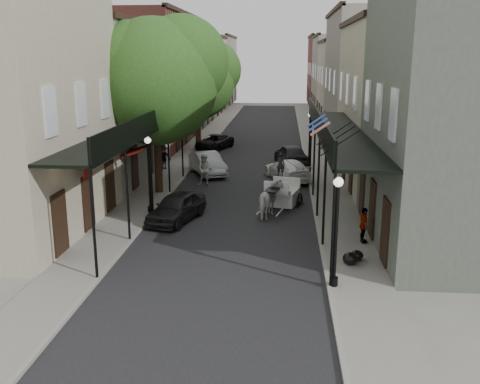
% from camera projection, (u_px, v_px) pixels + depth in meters
% --- Properties ---
extents(ground, '(140.00, 140.00, 0.00)m').
position_uv_depth(ground, '(219.00, 263.00, 20.12)').
color(ground, gray).
rests_on(ground, ground).
extents(road, '(8.00, 90.00, 0.01)m').
position_uv_depth(road, '(252.00, 161.00, 39.43)').
color(road, black).
rests_on(road, ground).
extents(sidewalk_left, '(2.20, 90.00, 0.12)m').
position_uv_depth(sidewalk_left, '(185.00, 159.00, 39.81)').
color(sidewalk_left, gray).
rests_on(sidewalk_left, ground).
extents(sidewalk_right, '(2.20, 90.00, 0.12)m').
position_uv_depth(sidewalk_right, '(320.00, 161.00, 39.01)').
color(sidewalk_right, gray).
rests_on(sidewalk_right, ground).
extents(building_row_left, '(5.00, 80.00, 10.50)m').
position_uv_depth(building_row_left, '(164.00, 82.00, 48.47)').
color(building_row_left, '#B2AA8E').
rests_on(building_row_left, ground).
extents(building_row_right, '(5.00, 80.00, 10.50)m').
position_uv_depth(building_row_right, '(356.00, 83.00, 47.09)').
color(building_row_right, gray).
rests_on(building_row_right, ground).
extents(gallery_left, '(2.20, 18.05, 4.88)m').
position_uv_depth(gallery_left, '(139.00, 129.00, 26.24)').
color(gallery_left, black).
rests_on(gallery_left, sidewalk_left).
extents(gallery_right, '(2.20, 18.05, 4.88)m').
position_uv_depth(gallery_right, '(335.00, 131.00, 25.47)').
color(gallery_right, black).
rests_on(gallery_right, sidewalk_right).
extents(tree_near, '(7.31, 6.80, 9.63)m').
position_uv_depth(tree_near, '(163.00, 76.00, 28.67)').
color(tree_near, '#382619').
rests_on(tree_near, sidewalk_left).
extents(tree_far, '(6.45, 6.00, 8.61)m').
position_uv_depth(tree_far, '(202.00, 78.00, 42.35)').
color(tree_far, '#382619').
rests_on(tree_far, sidewalk_left).
extents(lamppost_right_near, '(0.32, 0.32, 3.71)m').
position_uv_depth(lamppost_right_near, '(336.00, 231.00, 17.35)').
color(lamppost_right_near, black).
rests_on(lamppost_right_near, sidewalk_right).
extents(lamppost_left, '(0.32, 0.32, 3.71)m').
position_uv_depth(lamppost_left, '(149.00, 174.00, 25.73)').
color(lamppost_left, black).
rests_on(lamppost_left, sidewalk_left).
extents(lamppost_right_far, '(0.32, 0.32, 3.71)m').
position_uv_depth(lamppost_right_far, '(310.00, 138.00, 36.66)').
color(lamppost_right_far, black).
rests_on(lamppost_right_far, sidewalk_right).
extents(horse, '(1.38, 2.20, 1.73)m').
position_uv_depth(horse, '(271.00, 200.00, 25.55)').
color(horse, beige).
rests_on(horse, ground).
extents(carriage, '(2.13, 2.81, 2.89)m').
position_uv_depth(carriage, '(285.00, 182.00, 27.96)').
color(carriage, black).
rests_on(carriage, ground).
extents(pedestrian_walking, '(0.95, 0.76, 1.89)m').
position_uv_depth(pedestrian_walking, '(205.00, 170.00, 31.86)').
color(pedestrian_walking, beige).
rests_on(pedestrian_walking, ground).
extents(pedestrian_sidewalk_left, '(1.22, 1.08, 1.63)m').
position_uv_depth(pedestrian_sidewalk_left, '(163.00, 157.00, 35.91)').
color(pedestrian_sidewalk_left, gray).
rests_on(pedestrian_sidewalk_left, sidewalk_left).
extents(pedestrian_sidewalk_right, '(0.44, 0.90, 1.48)m').
position_uv_depth(pedestrian_sidewalk_right, '(364.00, 225.00, 21.72)').
color(pedestrian_sidewalk_right, gray).
rests_on(pedestrian_sidewalk_right, sidewalk_right).
extents(car_left_near, '(2.61, 4.27, 1.36)m').
position_uv_depth(car_left_near, '(177.00, 207.00, 25.01)').
color(car_left_near, black).
rests_on(car_left_near, ground).
extents(car_left_mid, '(3.18, 4.62, 1.44)m').
position_uv_depth(car_left_mid, '(208.00, 164.00, 34.88)').
color(car_left_mid, '#ABABB0').
rests_on(car_left_mid, ground).
extents(car_left_far, '(3.24, 4.74, 1.20)m').
position_uv_depth(car_left_far, '(214.00, 142.00, 44.33)').
color(car_left_far, black).
rests_on(car_left_far, ground).
extents(car_right_near, '(3.36, 4.91, 1.32)m').
position_uv_depth(car_right_near, '(287.00, 170.00, 33.26)').
color(car_right_near, white).
rests_on(car_right_near, ground).
extents(car_right_far, '(2.67, 4.59, 1.47)m').
position_uv_depth(car_right_far, '(291.00, 154.00, 38.11)').
color(car_right_far, black).
rests_on(car_right_far, ground).
extents(trash_bags, '(0.82, 0.97, 0.47)m').
position_uv_depth(trash_bags, '(353.00, 257.00, 19.69)').
color(trash_bags, black).
rests_on(trash_bags, sidewalk_right).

